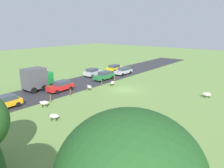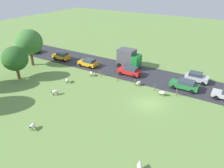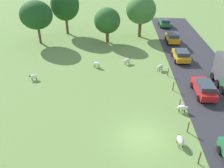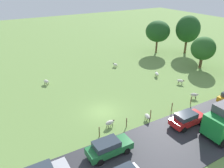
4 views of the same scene
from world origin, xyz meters
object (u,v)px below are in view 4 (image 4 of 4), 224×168
object	(u,v)px
sheep_5	(115,65)
car_5	(109,147)
tree_0	(188,29)
tree_2	(203,48)
sheep_0	(110,123)
sheep_1	(147,116)
sheep_2	(157,74)
sheep_4	(194,95)
sheep_6	(180,81)
tree_3	(158,31)
sheep_3	(46,82)
car_1	(187,119)

from	to	relation	value
sheep_5	car_5	size ratio (longest dim) A/B	0.24
tree_0	tree_2	xyz separation A→B (m)	(8.02, -4.39, -1.64)
sheep_0	sheep_1	xyz separation A→B (m)	(1.17, 4.57, 0.01)
sheep_0	sheep_2	xyz separation A→B (m)	(-8.52, 14.30, 0.02)
sheep_4	sheep_6	bearing A→B (deg)	157.23
sheep_1	sheep_2	world-z (taller)	same
sheep_2	sheep_6	distance (m)	4.48
car_5	tree_3	bearing A→B (deg)	132.08
sheep_4	tree_2	world-z (taller)	tree_2
sheep_3	sheep_6	size ratio (longest dim) A/B	1.04
sheep_3	car_1	bearing A→B (deg)	29.90
tree_0	tree_3	world-z (taller)	tree_0
car_1	sheep_4	bearing A→B (deg)	124.68
sheep_6	sheep_5	bearing A→B (deg)	-156.38
sheep_2	car_5	distance (m)	20.78
sheep_2	tree_3	distance (m)	14.67
sheep_1	sheep_5	distance (m)	18.24
sheep_0	sheep_3	distance (m)	15.35
sheep_3	sheep_4	xyz separation A→B (m)	(15.22, 16.95, 0.03)
sheep_2	tree_2	size ratio (longest dim) A/B	0.22
tree_0	car_1	xyz separation A→B (m)	(19.89, -20.76, -4.55)
sheep_0	sheep_3	size ratio (longest dim) A/B	1.04
tree_0	car_5	distance (m)	36.92
sheep_4	tree_0	world-z (taller)	tree_0
sheep_1	car_5	distance (m)	7.46
sheep_4	sheep_6	size ratio (longest dim) A/B	0.96
sheep_1	sheep_5	size ratio (longest dim) A/B	1.01
sheep_2	tree_0	distance (m)	16.74
sheep_0	sheep_6	xyz separation A→B (m)	(-4.24, 15.62, 0.01)
tree_3	car_1	xyz separation A→B (m)	(23.55, -15.41, -3.96)
sheep_5	car_1	world-z (taller)	car_1
sheep_0	sheep_2	distance (m)	16.64
sheep_0	car_1	size ratio (longest dim) A/B	0.29
tree_3	sheep_3	bearing A→B (deg)	-80.86
sheep_3	sheep_5	distance (m)	13.68
sheep_4	car_5	world-z (taller)	car_5
tree_0	tree_2	distance (m)	9.29
sheep_3	tree_2	world-z (taller)	tree_2
sheep_5	sheep_1	bearing A→B (deg)	-18.76
sheep_3	tree_2	xyz separation A→B (m)	(7.42, 27.45, 3.27)
sheep_6	tree_3	distance (m)	17.42
sheep_2	sheep_4	size ratio (longest dim) A/B	1.19
sheep_5	car_5	bearing A→B (deg)	-32.63
car_5	sheep_4	bearing A→B (deg)	102.87
sheep_3	tree_0	distance (m)	32.23
sheep_3	car_1	distance (m)	22.24
sheep_0	sheep_5	bearing A→B (deg)	147.05
sheep_5	tree_0	bearing A→B (deg)	88.48
sheep_5	tree_3	distance (m)	13.95
tree_2	car_5	distance (m)	29.14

